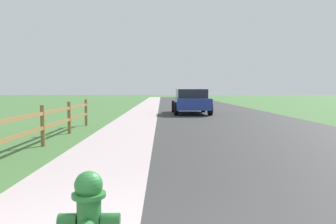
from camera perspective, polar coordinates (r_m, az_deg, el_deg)
The scene contains 7 objects.
ground_plane at distance 27.02m, azimuth -1.59°, elevation 0.86°, with size 120.00×120.00×0.00m, color #426D38.
road_asphalt at distance 29.20m, azimuth 5.33°, elevation 1.08°, with size 7.00×66.00×0.01m, color #333333.
curb_concrete at distance 29.20m, azimuth -7.46°, elevation 1.07°, with size 6.00×66.00×0.01m, color #B5A3A4.
grass_verge at distance 29.40m, azimuth -10.36°, elevation 1.06°, with size 5.00×66.00×0.00m, color #426D38.
fire_hydrant at distance 3.05m, azimuth -13.57°, elevation -16.77°, with size 0.53×0.46×0.74m.
rail_fence at distance 7.78m, azimuth -23.86°, elevation -2.55°, with size 0.11×12.06×1.05m.
parked_suv_blue at distance 19.66m, azimuth 3.96°, elevation 1.93°, with size 2.18×4.38×1.46m.
Camera 1 is at (0.23, -1.98, 1.44)m, focal length 35.21 mm.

